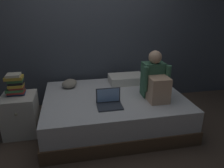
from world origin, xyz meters
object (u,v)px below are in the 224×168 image
nightstand (21,115)px  book_stack (15,85)px  clothes_pile (69,84)px  person_sitting (155,81)px  bed (114,110)px  pillow (126,79)px  laptop (109,102)px

nightstand → book_stack: (-0.01, 0.04, 0.43)m
book_stack → clothes_pile: book_stack is taller
person_sitting → book_stack: bearing=172.1°
bed → book_stack: (-1.31, 0.06, 0.48)m
pillow → nightstand: bearing=-165.0°
bed → laptop: size_ratio=6.25×
bed → book_stack: 1.40m
bed → clothes_pile: size_ratio=7.73×
nightstand → book_stack: book_stack is taller
nightstand → clothes_pile: size_ratio=2.17×
nightstand → laptop: laptop is taller
clothes_pile → laptop: bearing=-57.0°
laptop → pillow: 0.89m
nightstand → clothes_pile: clothes_pile is taller
nightstand → book_stack: bearing=107.3°
book_stack → nightstand: bearing=-72.7°
laptop → clothes_pile: size_ratio=1.24×
bed → clothes_pile: 0.81m
person_sitting → pillow: (-0.23, 0.64, -0.19)m
pillow → book_stack: bearing=-166.6°
laptop → pillow: bearing=60.7°
pillow → bed: bearing=-124.4°
pillow → clothes_pile: bearing=-179.1°
person_sitting → clothes_pile: size_ratio=2.53×
person_sitting → book_stack: size_ratio=2.22×
bed → person_sitting: person_sitting is taller
nightstand → pillow: bearing=15.0°
laptop → clothes_pile: (-0.49, 0.76, 0.00)m
bed → book_stack: size_ratio=6.76×
bed → pillow: (0.31, 0.45, 0.30)m
person_sitting → clothes_pile: person_sitting is taller
bed → person_sitting: (0.54, -0.19, 0.49)m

